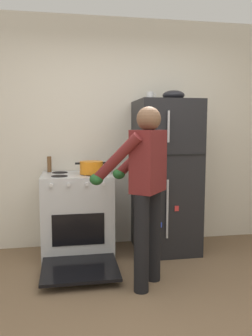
# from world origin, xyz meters

# --- Properties ---
(ground) EXTENTS (8.00, 8.00, 0.00)m
(ground) POSITION_xyz_m (0.00, 0.00, 0.00)
(ground) COLOR brown
(kitchen_wall_back) EXTENTS (6.00, 0.10, 2.70)m
(kitchen_wall_back) POSITION_xyz_m (0.00, 1.95, 1.35)
(kitchen_wall_back) COLOR silver
(kitchen_wall_back) RESTS_ON ground
(refrigerator) EXTENTS (0.68, 0.72, 1.72)m
(refrigerator) POSITION_xyz_m (0.53, 1.57, 0.86)
(refrigerator) COLOR black
(refrigerator) RESTS_ON ground
(stove_range) EXTENTS (0.76, 1.23, 0.92)m
(stove_range) POSITION_xyz_m (-0.49, 1.55, 0.45)
(stove_range) COLOR silver
(stove_range) RESTS_ON ground
(person_cook) EXTENTS (0.70, 0.71, 1.60)m
(person_cook) POSITION_xyz_m (0.08, 0.73, 0.96)
(person_cook) COLOR black
(person_cook) RESTS_ON ground
(red_pot) EXTENTS (0.35, 0.25, 0.14)m
(red_pot) POSITION_xyz_m (-0.33, 1.52, 0.99)
(red_pot) COLOR orange
(red_pot) RESTS_ON stove_range
(coffee_mug) EXTENTS (0.11, 0.08, 0.10)m
(coffee_mug) POSITION_xyz_m (0.35, 1.62, 1.77)
(coffee_mug) COLOR silver
(coffee_mug) RESTS_ON refrigerator
(pepper_mill) EXTENTS (0.05, 0.05, 0.18)m
(pepper_mill) POSITION_xyz_m (-0.79, 1.77, 1.01)
(pepper_mill) COLOR brown
(pepper_mill) RESTS_ON stove_range
(mixing_bowl) EXTENTS (0.25, 0.25, 0.11)m
(mixing_bowl) POSITION_xyz_m (0.61, 1.57, 1.78)
(mixing_bowl) COLOR black
(mixing_bowl) RESTS_ON refrigerator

